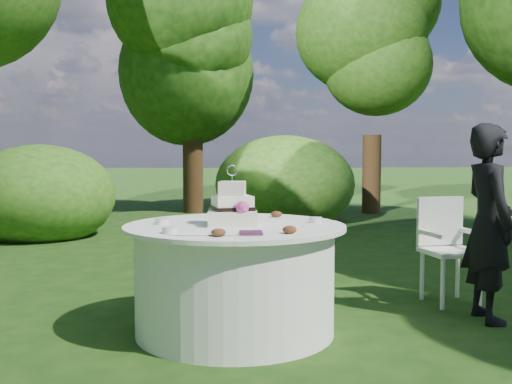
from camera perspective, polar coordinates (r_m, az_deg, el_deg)
ground at (r=4.38m, az=-2.01°, el=-13.16°), size 80.00×80.00×0.00m
napkins at (r=3.73m, az=-0.48°, el=-3.92°), size 0.14×0.14×0.02m
feather_plume at (r=3.71m, az=-4.51°, el=-4.03°), size 0.48×0.07×0.01m
guest at (r=4.84m, az=21.30°, el=-2.74°), size 0.36×0.55×1.50m
table at (r=4.29m, az=-2.02°, el=-8.19°), size 1.56×1.56×0.77m
cake at (r=4.20m, az=-2.25°, el=-1.61°), size 0.34×0.36×0.43m
chair at (r=5.38m, az=17.67°, el=-4.48°), size 0.49×0.48×0.89m
votives at (r=4.12m, az=-3.63°, el=-3.02°), size 1.20×0.58×0.04m
petal_cups at (r=4.03m, az=0.68°, el=-3.11°), size 0.55×1.11×0.05m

